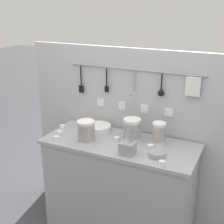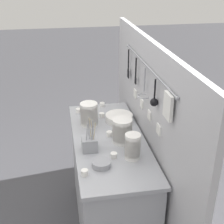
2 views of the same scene
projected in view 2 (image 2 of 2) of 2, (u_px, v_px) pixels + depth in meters
counter at (109, 186)px, 2.65m from camera, size 1.33×0.55×0.94m
back_wall at (147, 144)px, 2.54m from camera, size 2.13×0.11×1.69m
bowl_stack_back_corner at (122, 131)px, 2.36m from camera, size 0.15×0.15×0.19m
bowl_stack_wide_centre at (133, 146)px, 2.16m from camera, size 0.11×0.11×0.19m
bowl_stack_tall_left at (89, 114)px, 2.62m from camera, size 0.15×0.15×0.20m
plate_stack at (119, 118)px, 2.72m from camera, size 0.24×0.24×0.06m
steel_mixing_bowl at (101, 164)px, 2.11m from camera, size 0.13×0.13×0.04m
cutlery_caddy at (90, 143)px, 2.28m from camera, size 0.11×0.11×0.26m
cup_edge_near at (109, 134)px, 2.48m from camera, size 0.05×0.05×0.04m
cup_front_right at (102, 115)px, 2.79m from camera, size 0.05×0.05×0.04m
cup_beside_plates at (85, 173)px, 2.02m from camera, size 0.05×0.05×0.04m
cup_front_left at (102, 105)px, 2.99m from camera, size 0.05×0.05×0.04m
cup_back_left at (90, 108)px, 2.92m from camera, size 0.05×0.05×0.04m
cup_edge_far at (114, 155)px, 2.20m from camera, size 0.05×0.05×0.04m
cup_back_right at (78, 111)px, 2.87m from camera, size 0.05×0.05×0.04m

